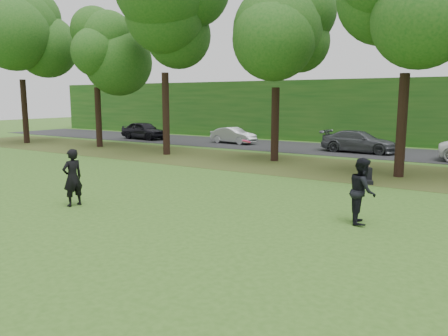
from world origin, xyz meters
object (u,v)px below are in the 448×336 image
(player_left, at_px, (73,178))
(player_right, at_px, (362,191))
(seated_person, at_px, (367,176))
(frisbee, at_px, (246,141))

(player_left, distance_m, player_right, 9.15)
(player_left, height_order, seated_person, player_left)
(frisbee, distance_m, seated_person, 7.54)
(frisbee, bearing_deg, player_right, 15.11)
(player_left, bearing_deg, player_right, 117.12)
(player_right, bearing_deg, frisbee, 87.02)
(player_right, bearing_deg, player_left, 91.38)
(seated_person, bearing_deg, player_right, -101.56)
(player_right, distance_m, frisbee, 3.65)
(player_right, xyz_separation_m, seated_person, (-1.43, 6.16, -0.63))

